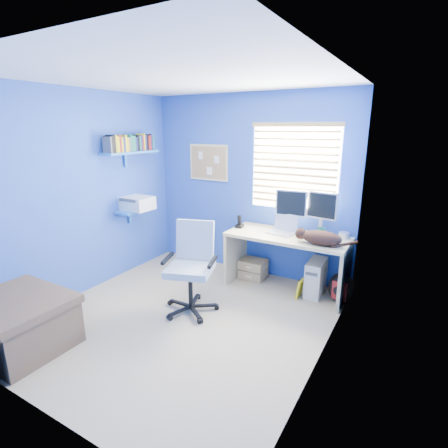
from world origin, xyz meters
The scene contains 23 objects.
floor centered at (0.00, 0.00, 0.00)m, with size 3.00×3.20×0.00m, color tan.
ceiling centered at (0.00, 0.00, 2.50)m, with size 3.00×3.20×0.00m, color white.
wall_back centered at (0.00, 1.60, 1.25)m, with size 3.00×0.01×2.50m, color blue.
wall_front centered at (0.00, -1.60, 1.25)m, with size 3.00×0.01×2.50m, color blue.
wall_left centered at (-1.50, 0.00, 1.25)m, with size 0.01×3.20×2.50m, color blue.
wall_right centered at (1.50, 0.00, 1.25)m, with size 0.01×3.20×2.50m, color blue.
desk centered at (0.72, 1.26, 0.37)m, with size 1.51×0.65×0.74m, color #DCC482.
laptop centered at (0.63, 1.29, 0.85)m, with size 0.33×0.26×0.22m, color silver.
monitor_left centered at (0.69, 1.46, 1.01)m, with size 0.40×0.12×0.54m, color silver.
monitor_right centered at (1.06, 1.52, 1.01)m, with size 0.40×0.12×0.54m, color silver.
phone centered at (0.04, 1.26, 0.82)m, with size 0.09×0.11×0.17m, color black.
mug centered at (1.09, 1.44, 0.79)m, with size 0.10×0.09×0.10m, color #156A4F.
cd_spindle centered at (1.36, 1.48, 0.78)m, with size 0.13×0.13×0.07m, color silver.
cat centered at (1.19, 1.10, 0.82)m, with size 0.46×0.24×0.17m, color black.
tower_pc centered at (1.10, 1.31, 0.23)m, with size 0.19×0.44×0.45m, color beige.
drawer_boxes centered at (0.20, 1.37, 0.14)m, with size 0.35×0.28×0.27m, color tan.
yellow_book centered at (0.96, 1.11, 0.12)m, with size 0.03×0.17×0.24m, color yellow.
backpack centered at (1.43, 1.26, 0.18)m, with size 0.31×0.24×0.37m, color black.
bed_corner centered at (-1.11, -1.20, 0.25)m, with size 1.04×0.74×0.50m, color brown.
office_chair centered at (-0.03, 0.22, 0.38)m, with size 0.75×0.75×1.02m.
window_blinds centered at (0.65, 1.57, 1.55)m, with size 1.15×0.05×1.10m.
corkboard centered at (-0.65, 1.58, 1.55)m, with size 0.64×0.02×0.52m.
wall_shelves centered at (-1.35, 0.75, 1.43)m, with size 0.42×0.90×1.05m.
Camera 1 is at (2.13, -2.77, 2.05)m, focal length 28.00 mm.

